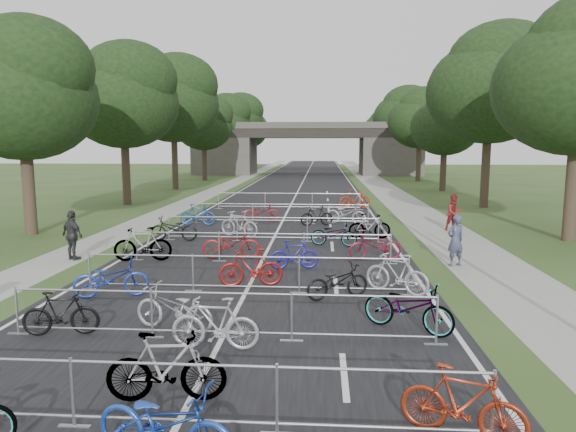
% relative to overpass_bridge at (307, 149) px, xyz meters
% --- Properties ---
extents(ground, '(200.00, 200.00, 0.00)m').
position_rel_overpass_bridge_xyz_m(ground, '(0.00, -65.00, -3.53)').
color(ground, '#2F4A20').
rests_on(ground, ground).
extents(road, '(11.00, 140.00, 0.01)m').
position_rel_overpass_bridge_xyz_m(road, '(0.00, -15.00, -3.53)').
color(road, black).
rests_on(road, ground).
extents(sidewalk_right, '(3.00, 140.00, 0.01)m').
position_rel_overpass_bridge_xyz_m(sidewalk_right, '(8.00, -15.00, -3.53)').
color(sidewalk_right, gray).
rests_on(sidewalk_right, ground).
extents(sidewalk_left, '(2.00, 140.00, 0.01)m').
position_rel_overpass_bridge_xyz_m(sidewalk_left, '(-7.50, -15.00, -3.53)').
color(sidewalk_left, gray).
rests_on(sidewalk_left, ground).
extents(lane_markings, '(0.12, 140.00, 0.00)m').
position_rel_overpass_bridge_xyz_m(lane_markings, '(0.00, -15.00, -3.53)').
color(lane_markings, silver).
rests_on(lane_markings, ground).
extents(overpass_bridge, '(31.00, 8.00, 7.05)m').
position_rel_overpass_bridge_xyz_m(overpass_bridge, '(0.00, 0.00, 0.00)').
color(overpass_bridge, '#43403C').
rests_on(overpass_bridge, ground).
extents(tree_left_0, '(6.72, 6.72, 10.25)m').
position_rel_overpass_bridge_xyz_m(tree_left_0, '(-11.39, -49.07, 2.96)').
color(tree_left_0, '#33261C').
rests_on(tree_left_0, ground).
extents(tree_left_1, '(7.56, 7.56, 11.53)m').
position_rel_overpass_bridge_xyz_m(tree_left_1, '(-11.39, -37.07, 3.77)').
color(tree_left_1, '#33261C').
rests_on(tree_left_1, ground).
extents(tree_right_1, '(8.18, 8.18, 12.47)m').
position_rel_overpass_bridge_xyz_m(tree_right_1, '(13.11, -37.07, 4.37)').
color(tree_right_1, '#33261C').
rests_on(tree_right_1, ground).
extents(tree_left_2, '(8.40, 8.40, 12.81)m').
position_rel_overpass_bridge_xyz_m(tree_left_2, '(-11.39, -25.07, 4.58)').
color(tree_left_2, '#33261C').
rests_on(tree_left_2, ground).
extents(tree_right_2, '(6.16, 6.16, 9.39)m').
position_rel_overpass_bridge_xyz_m(tree_right_2, '(13.11, -25.07, 2.41)').
color(tree_right_2, '#33261C').
rests_on(tree_right_2, ground).
extents(tree_left_3, '(6.72, 6.72, 10.25)m').
position_rel_overpass_bridge_xyz_m(tree_left_3, '(-11.39, -13.07, 2.96)').
color(tree_left_3, '#33261C').
rests_on(tree_left_3, ground).
extents(tree_right_3, '(7.17, 7.17, 10.93)m').
position_rel_overpass_bridge_xyz_m(tree_right_3, '(13.11, -13.07, 3.39)').
color(tree_right_3, '#33261C').
rests_on(tree_right_3, ground).
extents(tree_left_4, '(7.56, 7.56, 11.53)m').
position_rel_overpass_bridge_xyz_m(tree_left_4, '(-11.39, -1.07, 3.77)').
color(tree_left_4, '#33261C').
rests_on(tree_left_4, ground).
extents(tree_right_4, '(8.18, 8.18, 12.47)m').
position_rel_overpass_bridge_xyz_m(tree_right_4, '(13.11, -1.07, 4.37)').
color(tree_right_4, '#33261C').
rests_on(tree_right_4, ground).
extents(tree_left_5, '(8.40, 8.40, 12.81)m').
position_rel_overpass_bridge_xyz_m(tree_left_5, '(-11.39, 10.93, 4.58)').
color(tree_left_5, '#33261C').
rests_on(tree_left_5, ground).
extents(tree_right_5, '(6.16, 6.16, 9.39)m').
position_rel_overpass_bridge_xyz_m(tree_right_5, '(13.11, 10.93, 2.41)').
color(tree_right_5, '#33261C').
rests_on(tree_right_5, ground).
extents(tree_left_6, '(6.72, 6.72, 10.25)m').
position_rel_overpass_bridge_xyz_m(tree_left_6, '(-11.39, 22.93, 2.96)').
color(tree_left_6, '#33261C').
rests_on(tree_left_6, ground).
extents(tree_right_6, '(7.17, 7.17, 10.93)m').
position_rel_overpass_bridge_xyz_m(tree_right_6, '(13.11, 22.93, 3.39)').
color(tree_right_6, '#33261C').
rests_on(tree_right_6, ground).
extents(barrier_row_0, '(9.70, 0.08, 1.10)m').
position_rel_overpass_bridge_xyz_m(barrier_row_0, '(0.00, -65.00, -2.99)').
color(barrier_row_0, '#ACAFB5').
rests_on(barrier_row_0, ground).
extents(barrier_row_1, '(9.70, 0.08, 1.10)m').
position_rel_overpass_bridge_xyz_m(barrier_row_1, '(0.00, -61.40, -2.99)').
color(barrier_row_1, '#ACAFB5').
rests_on(barrier_row_1, ground).
extents(barrier_row_2, '(9.70, 0.08, 1.10)m').
position_rel_overpass_bridge_xyz_m(barrier_row_2, '(0.00, -57.80, -2.99)').
color(barrier_row_2, '#ACAFB5').
rests_on(barrier_row_2, ground).
extents(barrier_row_3, '(9.70, 0.08, 1.10)m').
position_rel_overpass_bridge_xyz_m(barrier_row_3, '(0.00, -54.00, -2.99)').
color(barrier_row_3, '#ACAFB5').
rests_on(barrier_row_3, ground).
extents(barrier_row_4, '(9.70, 0.08, 1.10)m').
position_rel_overpass_bridge_xyz_m(barrier_row_4, '(0.00, -50.00, -2.99)').
color(barrier_row_4, '#ACAFB5').
rests_on(barrier_row_4, ground).
extents(barrier_row_5, '(9.70, 0.08, 1.10)m').
position_rel_overpass_bridge_xyz_m(barrier_row_5, '(0.00, -45.00, -2.99)').
color(barrier_row_5, '#ACAFB5').
rests_on(barrier_row_5, ground).
extents(barrier_row_6, '(9.70, 0.08, 1.10)m').
position_rel_overpass_bridge_xyz_m(barrier_row_6, '(0.00, -39.00, -2.99)').
color(barrier_row_6, '#ACAFB5').
rests_on(barrier_row_6, ground).
extents(bike_1, '(2.03, 0.76, 1.19)m').
position_rel_overpass_bridge_xyz_m(bike_1, '(-0.37, -64.15, -2.94)').
color(bike_1, '#ACAFB5').
rests_on(bike_1, ground).
extents(bike_2, '(2.16, 1.18, 1.08)m').
position_rel_overpass_bridge_xyz_m(bike_2, '(0.10, -65.72, -3.00)').
color(bike_2, '#1C3E9D').
rests_on(bike_2, ground).
extents(bike_3, '(1.86, 1.16, 1.08)m').
position_rel_overpass_bridge_xyz_m(bike_3, '(4.20, -64.94, -2.99)').
color(bike_3, maroon).
rests_on(bike_3, ground).
extents(bike_4, '(1.72, 0.76, 1.00)m').
position_rel_overpass_bridge_xyz_m(bike_4, '(-3.60, -61.39, -3.03)').
color(bike_4, black).
rests_on(bike_4, ground).
extents(bike_5, '(2.09, 1.22, 1.04)m').
position_rel_overpass_bridge_xyz_m(bike_5, '(-1.19, -60.94, -3.01)').
color(bike_5, '#AFAEB6').
rests_on(bike_5, ground).
extents(bike_6, '(1.87, 0.59, 1.11)m').
position_rel_overpass_bridge_xyz_m(bike_6, '(-0.02, -61.95, -2.98)').
color(bike_6, '#A5A5AD').
rests_on(bike_6, ground).
extents(bike_7, '(2.22, 1.74, 1.12)m').
position_rel_overpass_bridge_xyz_m(bike_7, '(4.14, -60.60, -2.97)').
color(bike_7, '#ACAFB5').
rests_on(bike_7, ground).
extents(bike_8, '(2.14, 1.25, 1.06)m').
position_rel_overpass_bridge_xyz_m(bike_8, '(-3.65, -58.52, -3.00)').
color(bike_8, navy).
rests_on(bike_8, ground).
extents(bike_9, '(1.97, 0.87, 1.15)m').
position_rel_overpass_bridge_xyz_m(bike_9, '(0.07, -57.20, -2.96)').
color(bike_9, maroon).
rests_on(bike_9, ground).
extents(bike_10, '(1.94, 1.37, 0.97)m').
position_rel_overpass_bridge_xyz_m(bike_10, '(2.60, -58.24, -3.05)').
color(bike_10, black).
rests_on(bike_10, ground).
extents(bike_11, '(1.92, 1.49, 1.16)m').
position_rel_overpass_bridge_xyz_m(bike_11, '(4.30, -57.65, -2.95)').
color(bike_11, '#ACACB4').
rests_on(bike_11, ground).
extents(bike_12, '(2.14, 0.90, 1.25)m').
position_rel_overpass_bridge_xyz_m(bike_12, '(-4.30, -54.15, -2.91)').
color(bike_12, '#ACAFB5').
rests_on(bike_12, ground).
extents(bike_13, '(2.21, 1.02, 1.12)m').
position_rel_overpass_bridge_xyz_m(bike_13, '(-1.18, -53.52, -2.97)').
color(bike_13, maroon).
rests_on(bike_13, ground).
extents(bike_14, '(1.73, 0.75, 1.00)m').
position_rel_overpass_bridge_xyz_m(bike_14, '(1.23, -54.96, -3.03)').
color(bike_14, '#1D1B97').
rests_on(bike_14, ground).
extents(bike_15, '(2.04, 0.99, 1.03)m').
position_rel_overpass_bridge_xyz_m(bike_15, '(4.13, -53.34, -3.02)').
color(bike_15, maroon).
rests_on(bike_15, ground).
extents(bike_16, '(2.09, 0.82, 1.08)m').
position_rel_overpass_bridge_xyz_m(bike_16, '(-4.30, -50.28, -2.99)').
color(bike_16, black).
rests_on(bike_16, ground).
extents(bike_17, '(2.06, 1.40, 1.21)m').
position_rel_overpass_bridge_xyz_m(bike_17, '(-1.60, -49.15, -2.93)').
color(bike_17, '#9E9EA5').
rests_on(bike_17, ground).
extents(bike_18, '(2.01, 1.02, 1.01)m').
position_rel_overpass_bridge_xyz_m(bike_18, '(2.67, -50.91, -3.03)').
color(bike_18, '#ACAFB5').
rests_on(bike_18, ground).
extents(bike_19, '(1.92, 0.70, 1.13)m').
position_rel_overpass_bridge_xyz_m(bike_19, '(4.30, -49.13, -2.97)').
color(bike_19, '#ACAFB5').
rests_on(bike_19, ground).
extents(bike_20, '(1.87, 0.54, 1.12)m').
position_rel_overpass_bridge_xyz_m(bike_20, '(-4.30, -45.90, -2.97)').
color(bike_20, navy).
rests_on(bike_20, ground).
extents(bike_21, '(2.14, 1.08, 1.07)m').
position_rel_overpass_bridge_xyz_m(bike_21, '(-1.19, -44.52, -3.00)').
color(bike_21, maroon).
rests_on(bike_21, ground).
extents(bike_22, '(1.78, 0.87, 1.03)m').
position_rel_overpass_bridge_xyz_m(bike_22, '(1.90, -45.61, -3.02)').
color(bike_22, black).
rests_on(bike_22, ground).
extents(bike_23, '(2.27, 1.37, 1.13)m').
position_rel_overpass_bridge_xyz_m(bike_23, '(3.43, -44.93, -2.97)').
color(bike_23, '#A6A6AE').
rests_on(bike_23, ground).
extents(bike_27, '(2.17, 1.08, 1.26)m').
position_rel_overpass_bridge_xyz_m(bike_27, '(4.30, -38.35, -2.90)').
color(bike_27, '#9D2F16').
rests_on(bike_27, ground).
extents(pedestrian_a, '(0.78, 0.66, 1.80)m').
position_rel_overpass_bridge_xyz_m(pedestrian_a, '(6.80, -54.13, -2.63)').
color(pedestrian_a, '#383C54').
rests_on(pedestrian_a, ground).
extents(pedestrian_b, '(1.03, 0.90, 1.78)m').
position_rel_overpass_bridge_xyz_m(pedestrian_b, '(8.62, -46.65, -2.64)').
color(pedestrian_b, maroon).
rests_on(pedestrian_b, ground).
extents(pedestrian_c, '(1.15, 0.91, 1.82)m').
position_rel_overpass_bridge_xyz_m(pedestrian_c, '(-6.92, -54.13, -2.62)').
color(pedestrian_c, '#27282A').
rests_on(pedestrian_c, ground).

